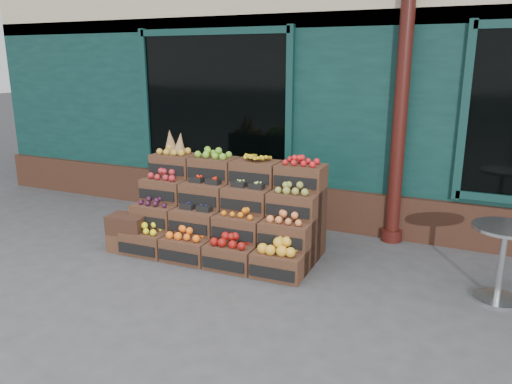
% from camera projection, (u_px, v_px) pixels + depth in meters
% --- Properties ---
extents(ground, '(60.00, 60.00, 0.00)m').
position_uv_depth(ground, '(246.00, 283.00, 5.49)').
color(ground, '#3D3D40').
rests_on(ground, ground).
extents(shop_facade, '(12.00, 6.24, 4.80)m').
position_uv_depth(shop_facade, '(365.00, 59.00, 9.34)').
color(shop_facade, '#0D2C28').
rests_on(shop_facade, ground).
extents(crate_display, '(2.40, 1.22, 1.48)m').
position_uv_depth(crate_display, '(226.00, 216.00, 6.33)').
color(crate_display, '#43281A').
rests_on(crate_display, ground).
extents(spare_crates, '(0.51, 0.38, 0.47)m').
position_uv_depth(spare_crates, '(128.00, 233.00, 6.38)').
color(spare_crates, '#43281A').
rests_on(spare_crates, ground).
extents(bistro_table, '(0.63, 0.63, 0.80)m').
position_uv_depth(bistro_table, '(503.00, 255.00, 4.97)').
color(bistro_table, silver).
rests_on(bistro_table, ground).
extents(shopkeeper, '(0.71, 0.52, 1.80)m').
position_uv_depth(shopkeeper, '(256.00, 152.00, 8.21)').
color(shopkeeper, '#1A5D33').
rests_on(shopkeeper, ground).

